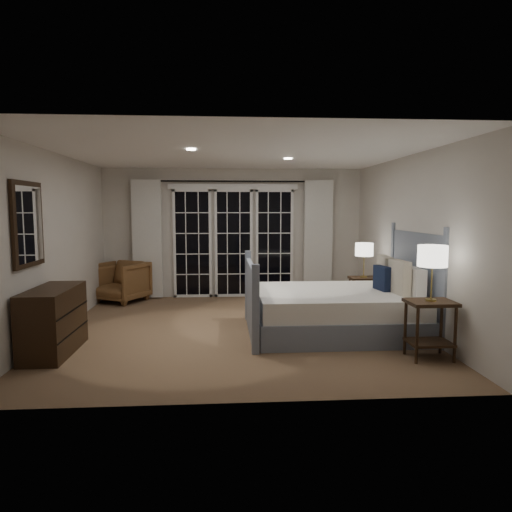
{
  "coord_description": "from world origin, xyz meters",
  "views": [
    {
      "loc": [
        -0.18,
        -6.42,
        1.74
      ],
      "look_at": [
        0.27,
        0.1,
        1.05
      ],
      "focal_mm": 32.0,
      "sensor_mm": 36.0,
      "label": 1
    }
  ],
  "objects": [
    {
      "name": "lamp_left",
      "position": [
        2.18,
        -1.43,
        1.19
      ],
      "size": [
        0.33,
        0.33,
        0.64
      ],
      "color": "#B39A47",
      "rests_on": "nightstand_left"
    },
    {
      "name": "downlight_a",
      "position": [
        0.8,
        0.6,
        2.49
      ],
      "size": [
        0.12,
        0.12,
        0.01
      ],
      "primitive_type": "cylinder",
      "color": "white",
      "rests_on": "ceiling"
    },
    {
      "name": "nightstand_left",
      "position": [
        2.18,
        -1.43,
        0.45
      ],
      "size": [
        0.52,
        0.42,
        0.68
      ],
      "color": "#311D10",
      "rests_on": "floor"
    },
    {
      "name": "downlight_b",
      "position": [
        -0.6,
        -0.4,
        2.49
      ],
      "size": [
        0.12,
        0.12,
        0.01
      ],
      "primitive_type": "cylinder",
      "color": "white",
      "rests_on": "ceiling"
    },
    {
      "name": "ceiling",
      "position": [
        0.0,
        0.0,
        2.5
      ],
      "size": [
        5.0,
        5.0,
        0.0
      ],
      "primitive_type": "plane",
      "rotation": [
        3.14,
        0.0,
        0.0
      ],
      "color": "white",
      "rests_on": "wall_back"
    },
    {
      "name": "wall_front",
      "position": [
        0.0,
        -2.5,
        1.25
      ],
      "size": [
        5.0,
        0.02,
        2.5
      ],
      "primitive_type": "cube",
      "color": "beige",
      "rests_on": "floor"
    },
    {
      "name": "french_doors",
      "position": [
        0.0,
        2.46,
        1.09
      ],
      "size": [
        2.5,
        0.04,
        2.2
      ],
      "color": "black",
      "rests_on": "wall_back"
    },
    {
      "name": "curtain_rod",
      "position": [
        0.0,
        2.4,
        2.25
      ],
      "size": [
        3.5,
        0.03,
        0.03
      ],
      "primitive_type": "cylinder",
      "rotation": [
        0.0,
        1.57,
        0.0
      ],
      "color": "black",
      "rests_on": "wall_back"
    },
    {
      "name": "wall_left",
      "position": [
        -2.5,
        0.0,
        1.25
      ],
      "size": [
        0.02,
        5.0,
        2.5
      ],
      "primitive_type": "cube",
      "color": "beige",
      "rests_on": "floor"
    },
    {
      "name": "floor",
      "position": [
        0.0,
        0.0,
        0.0
      ],
      "size": [
        5.0,
        5.0,
        0.0
      ],
      "primitive_type": "plane",
      "color": "brown",
      "rests_on": "ground"
    },
    {
      "name": "curtain_left",
      "position": [
        -1.65,
        2.38,
        1.15
      ],
      "size": [
        0.55,
        0.1,
        2.25
      ],
      "primitive_type": "cube",
      "color": "silver",
      "rests_on": "curtain_rod"
    },
    {
      "name": "wall_right",
      "position": [
        2.5,
        0.0,
        1.25
      ],
      "size": [
        0.02,
        5.0,
        2.5
      ],
      "primitive_type": "cube",
      "color": "beige",
      "rests_on": "floor"
    },
    {
      "name": "bed",
      "position": [
        1.41,
        -0.26,
        0.35
      ],
      "size": [
        2.39,
        1.73,
        1.4
      ],
      "color": "slate",
      "rests_on": "floor"
    },
    {
      "name": "nightstand_right",
      "position": [
        2.14,
        0.98,
        0.38
      ],
      "size": [
        0.45,
        0.36,
        0.59
      ],
      "color": "#311D10",
      "rests_on": "floor"
    },
    {
      "name": "curtain_right",
      "position": [
        1.65,
        2.38,
        1.15
      ],
      "size": [
        0.55,
        0.1,
        2.25
      ],
      "primitive_type": "cube",
      "color": "silver",
      "rests_on": "curtain_rod"
    },
    {
      "name": "dresser",
      "position": [
        -2.23,
        -0.93,
        0.4
      ],
      "size": [
        0.47,
        1.12,
        0.79
      ],
      "color": "#311D10",
      "rests_on": "floor"
    },
    {
      "name": "wall_back",
      "position": [
        0.0,
        2.5,
        1.25
      ],
      "size": [
        5.0,
        0.02,
        2.5
      ],
      "primitive_type": "cube",
      "color": "beige",
      "rests_on": "floor"
    },
    {
      "name": "lamp_right",
      "position": [
        2.14,
        0.98,
        1.05
      ],
      "size": [
        0.3,
        0.3,
        0.57
      ],
      "color": "#B39A47",
      "rests_on": "nightstand_right"
    },
    {
      "name": "mirror",
      "position": [
        -2.47,
        -0.93,
        1.55
      ],
      "size": [
        0.05,
        0.85,
        1.0
      ],
      "color": "#311D10",
      "rests_on": "wall_left"
    },
    {
      "name": "armchair",
      "position": [
        -2.1,
        2.1,
        0.37
      ],
      "size": [
        1.1,
        1.11,
        0.75
      ],
      "primitive_type": "imported",
      "rotation": [
        0.0,
        0.0,
        -0.5
      ],
      "color": "brown",
      "rests_on": "floor"
    }
  ]
}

